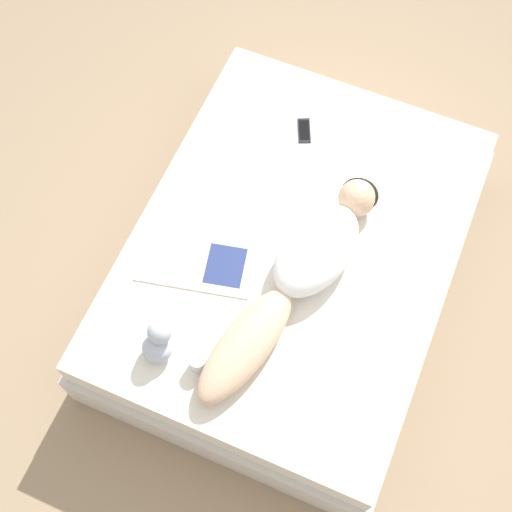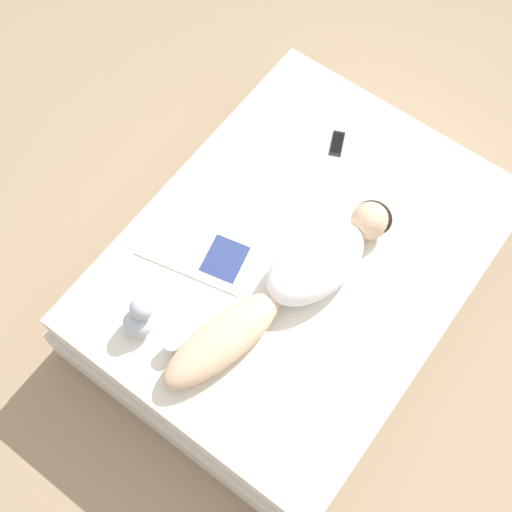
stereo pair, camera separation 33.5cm
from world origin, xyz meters
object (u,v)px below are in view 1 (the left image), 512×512
at_px(open_magazine, 198,261).
at_px(coffee_mug, 199,362).
at_px(cell_phone, 304,130).
at_px(person, 301,271).

bearing_deg(open_magazine, coffee_mug, -77.04).
bearing_deg(cell_phone, coffee_mug, -112.87).
xyz_separation_m(person, cell_phone, (-0.29, 0.79, -0.09)).
bearing_deg(cell_phone, person, -93.96).
distance_m(person, open_magazine, 0.50).
distance_m(open_magazine, cell_phone, 0.92).
distance_m(person, coffee_mug, 0.62).
xyz_separation_m(coffee_mug, cell_phone, (-0.03, 1.35, -0.04)).
bearing_deg(coffee_mug, open_magazine, 115.68).
height_order(coffee_mug, cell_phone, coffee_mug).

